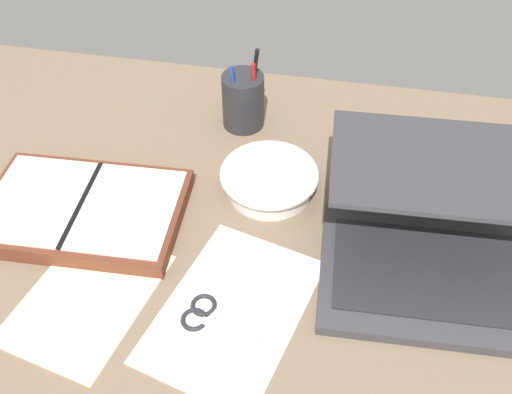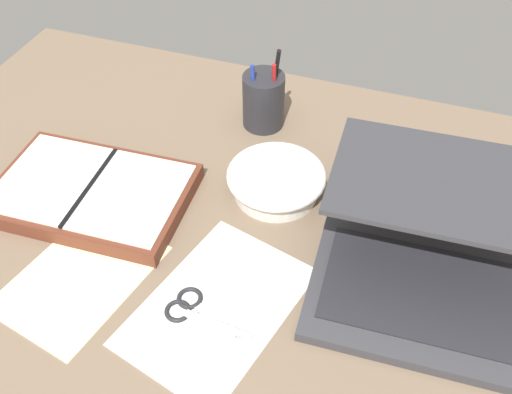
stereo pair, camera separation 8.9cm
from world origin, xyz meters
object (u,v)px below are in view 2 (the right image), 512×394
object	(u,v)px
laptop	(433,256)
pen_cup	(264,100)
bowl	(276,181)
planner	(92,193)
scissors	(193,310)

from	to	relation	value
laptop	pen_cup	xyz separation A→B (cm)	(-35.38, 28.31, 0.04)
bowl	planner	xyz separation A→B (cm)	(-29.37, -11.87, -1.08)
pen_cup	planner	bearing A→B (deg)	-125.32
laptop	planner	xyz separation A→B (cm)	(-56.49, -1.48, -3.88)
laptop	scissors	distance (cm)	35.81
planner	bowl	bearing A→B (deg)	19.41
laptop	pen_cup	world-z (taller)	pen_cup
pen_cup	scissors	distance (cm)	45.64
bowl	pen_cup	size ratio (longest dim) A/B	1.02
planner	scissors	distance (cm)	29.64
bowl	planner	bearing A→B (deg)	-157.99
planner	scissors	size ratio (longest dim) A/B	2.46
planner	scissors	world-z (taller)	planner
bowl	scissors	xyz separation A→B (cm)	(-4.05, -27.23, -2.37)
laptop	scissors	world-z (taller)	laptop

